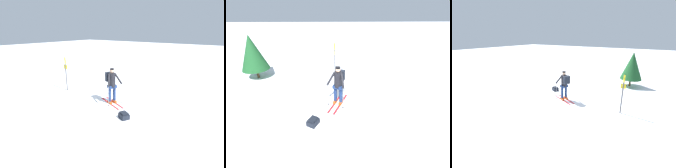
% 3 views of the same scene
% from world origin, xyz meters
% --- Properties ---
extents(ground_plane, '(80.00, 80.00, 0.00)m').
position_xyz_m(ground_plane, '(0.00, 0.00, 0.00)').
color(ground_plane, white).
extents(skier, '(1.01, 1.67, 1.78)m').
position_xyz_m(skier, '(0.00, -0.29, 1.04)').
color(skier, red).
rests_on(skier, ground_plane).
extents(dropped_backpack, '(0.50, 0.53, 0.27)m').
position_xyz_m(dropped_backpack, '(1.00, 1.09, 0.13)').
color(dropped_backpack, black).
rests_on(dropped_backpack, ground_plane).
extents(trail_marker, '(0.07, 0.24, 2.01)m').
position_xyz_m(trail_marker, '(0.11, -3.58, 1.20)').
color(trail_marker, '#4C4C51').
rests_on(trail_marker, ground_plane).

